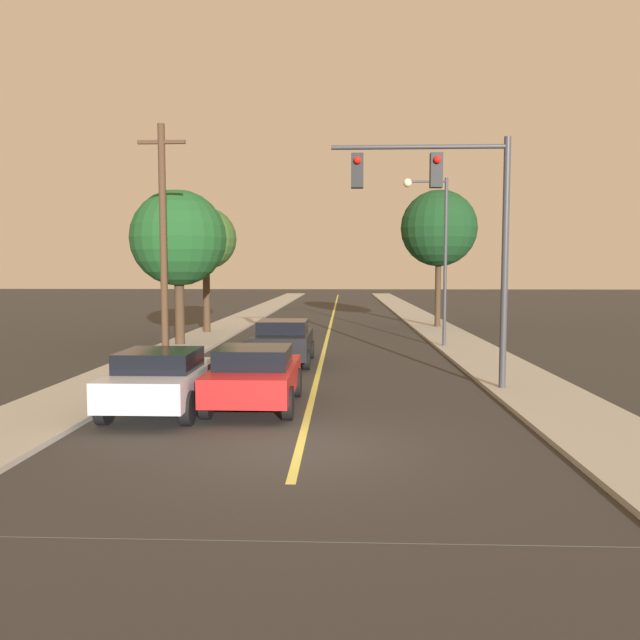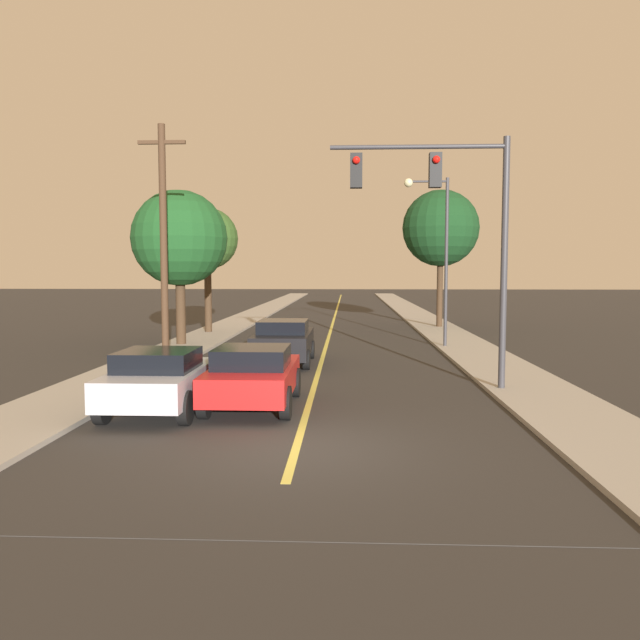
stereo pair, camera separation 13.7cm
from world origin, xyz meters
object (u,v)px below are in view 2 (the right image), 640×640
Objects in this scene: streetlamp_right at (436,238)px; tree_left_far at (179,239)px; tree_right_near at (441,229)px; car_near_lane_front at (253,375)px; car_near_lane_second at (284,341)px; traffic_signal_mast at (450,211)px; utility_pole_left at (164,240)px; tree_left_near at (207,239)px; car_outer_lane_front at (160,379)px.

tree_left_far is (-10.83, 0.18, 0.02)m from streetlamp_right.
tree_right_near is at bearing 36.00° from tree_left_far.
tree_right_near is at bearing 70.37° from car_near_lane_front.
car_near_lane_second is 0.64× the size of traffic_signal_mast.
utility_pole_left is 5.65m from tree_left_far.
tree_left_near is (-4.96, 17.20, 4.08)m from car_near_lane_front.
car_near_lane_second is 0.53× the size of utility_pole_left.
car_near_lane_front is at bearing -109.63° from tree_right_near.
tree_left_far reaches higher than tree_left_near.
utility_pole_left reaches higher than car_outer_lane_front.
utility_pole_left is 18.50m from tree_right_near.
streetlamp_right is (7.96, 12.29, 3.83)m from car_outer_lane_front.
car_near_lane_front is 22.60m from tree_right_near.
car_outer_lane_front is 0.48× the size of utility_pole_left.
tree_left_near is (-0.99, 10.93, 0.58)m from utility_pole_left.
car_near_lane_second is at bearing -64.03° from tree_left_near.
traffic_signal_mast is 18.81m from tree_right_near.
streetlamp_right is (5.90, 4.62, 3.80)m from car_near_lane_second.
utility_pole_left is 1.22× the size of tree_left_far.
streetlamp_right is at bearing -27.11° from tree_left_near.
tree_left_near is at bearing 115.97° from car_near_lane_second.
car_near_lane_front is at bearing -57.67° from utility_pole_left.
tree_right_near reaches higher than car_near_lane_second.
car_outer_lane_front is 0.55× the size of streetlamp_right.
car_near_lane_front reaches higher than car_outer_lane_front.
utility_pole_left is (-3.97, 6.27, 3.50)m from car_near_lane_front.
car_outer_lane_front is at bearing -74.56° from utility_pole_left.
car_near_lane_second is 5.33m from utility_pole_left.
tree_left_far reaches higher than car_outer_lane_front.
tree_right_near reaches higher than streetlamp_right.
streetlamp_right reaches higher than car_near_lane_front.
car_near_lane_front is 0.51× the size of utility_pole_left.
tree_left_far reaches higher than car_near_lane_second.
streetlamp_right is 11.24m from utility_pole_left.
traffic_signal_mast is 1.01× the size of tree_left_far.
tree_right_near is (9.47, 21.44, 4.84)m from car_outer_lane_front.
car_outer_lane_front is at bearing -105.02° from car_near_lane_second.
traffic_signal_mast reaches higher than car_near_lane_front.
utility_pole_left is at bearing -80.11° from tree_left_far.
tree_left_near is 12.91m from tree_right_near.
utility_pole_left reaches higher than tree_left_near.
car_outer_lane_front is 0.61× the size of tree_left_near.
utility_pole_left reaches higher than tree_left_far.
tree_left_near is at bearing 106.08° from car_near_lane_front.
tree_right_near reaches higher than tree_left_far.
tree_left_near reaches higher than car_near_lane_second.
car_near_lane_second is 7.87m from tree_left_far.
streetlamp_right is 1.06× the size of tree_left_far.
tree_left_near is at bearing -163.81° from tree_right_near.
utility_pole_left is (-3.97, -0.76, 3.47)m from car_near_lane_second.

